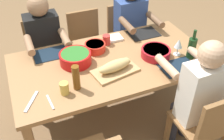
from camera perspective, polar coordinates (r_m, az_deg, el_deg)
name	(u,v)px	position (r m, az deg, el deg)	size (l,w,h in m)	color
ground_plane	(112,115)	(2.93, 0.00, -9.79)	(8.00, 8.00, 0.00)	brown
dining_table	(112,67)	(2.48, 0.00, 0.57)	(1.84, 0.97, 0.74)	#9E7044
chair_far_left	(45,51)	(3.13, -14.42, 4.04)	(0.40, 0.40, 0.85)	olive
diner_far_left	(45,43)	(2.86, -14.37, 5.75)	(0.41, 0.53, 1.20)	#2D2D38
chair_near_right	(206,125)	(2.34, 19.84, -11.16)	(0.40, 0.40, 0.85)	olive
diner_near_right	(198,92)	(2.28, 18.14, -4.49)	(0.41, 0.53, 1.20)	#2D2D38
chair_far_right	(124,34)	(3.37, 2.72, 7.83)	(0.40, 0.40, 0.85)	olive
diner_far_right	(131,25)	(3.12, 4.26, 9.68)	(0.41, 0.53, 1.20)	#2D2D38
chair_far_center	(87,42)	(3.21, -5.57, 6.07)	(0.40, 0.40, 0.85)	olive
serving_bowl_greens	(75,57)	(2.39, -7.99, 2.72)	(0.29, 0.29, 0.11)	red
serving_bowl_pasta	(95,47)	(2.56, -3.71, 5.12)	(0.20, 0.20, 0.08)	red
serving_bowl_salad	(156,52)	(2.50, 9.50, 3.86)	(0.28, 0.28, 0.08)	#B21923
cutting_board	(115,71)	(2.29, 0.68, -0.16)	(0.40, 0.22, 0.02)	tan
bread_loaf	(115,66)	(2.26, 0.69, 0.94)	(0.32, 0.11, 0.09)	tan
wine_bottle	(192,48)	(2.53, 16.99, 4.67)	(0.08, 0.08, 0.29)	#193819
beer_bottle	(76,78)	(2.08, -7.82, -1.66)	(0.06, 0.06, 0.22)	brown
wine_glass	(179,44)	(2.53, 14.31, 5.48)	(0.08, 0.08, 0.17)	silver
placemat_far_left	(50,54)	(2.59, -13.26, 3.42)	(0.32, 0.23, 0.01)	#142333
placemat_near_right	(178,67)	(2.42, 14.16, 0.62)	(0.32, 0.23, 0.01)	#142333
placemat_far_right	(144,34)	(2.87, 6.93, 7.86)	(0.32, 0.23, 0.01)	black
cup_near_left	(64,88)	(2.09, -10.34, -3.94)	(0.07, 0.07, 0.10)	gold
fork_near_left	(50,102)	(2.07, -13.31, -6.79)	(0.02, 0.17, 0.01)	silver
cup_far_center	(107,40)	(2.65, -1.21, 6.60)	(0.08, 0.08, 0.10)	red
carving_knife	(31,101)	(2.11, -17.16, -6.56)	(0.23, 0.02, 0.01)	silver
napkin_stack	(115,38)	(2.76, 0.69, 7.03)	(0.14, 0.14, 0.02)	white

